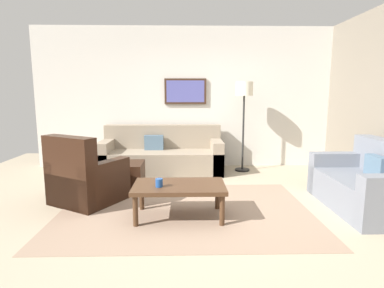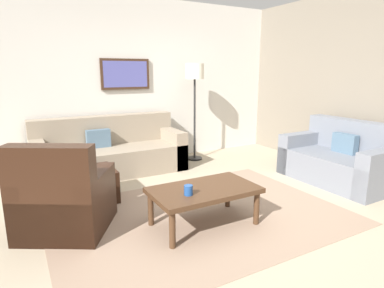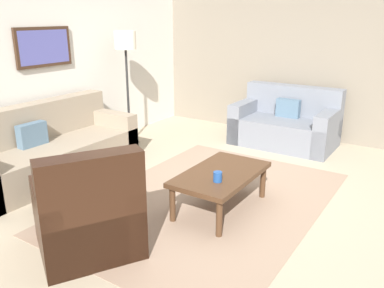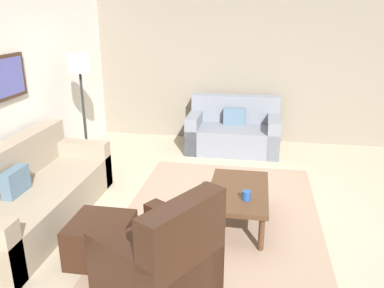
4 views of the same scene
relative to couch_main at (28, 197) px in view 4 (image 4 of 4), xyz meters
name	(u,v)px [view 4 (image 4 of 4)]	position (x,y,z in m)	size (l,w,h in m)	color
ground_plane	(220,218)	(0.44, -2.11, -0.30)	(8.00, 8.00, 0.00)	tan
stone_feature_panel	(239,62)	(3.44, -2.11, 1.10)	(0.12, 5.20, 2.80)	slate
area_rug	(220,218)	(0.44, -2.11, -0.29)	(3.18, 2.25, 0.01)	gray
couch_main	(28,197)	(0.00, 0.00, 0.00)	(2.27, 0.89, 0.88)	gray
couch_loveseat	(234,132)	(2.87, -2.08, 0.00)	(0.92, 1.51, 0.88)	slate
armchair_leather	(163,265)	(-0.94, -1.78, 0.01)	(1.10, 1.10, 0.95)	black
ottoman	(101,240)	(-0.52, -1.07, -0.10)	(0.56, 0.56, 0.40)	black
coffee_table	(238,194)	(0.37, -2.31, 0.06)	(1.10, 0.64, 0.41)	#472D1C
cup	(246,195)	(0.13, -2.40, 0.16)	(0.09, 0.09, 0.10)	#1E478C
lamp_standing	(80,75)	(1.56, -0.01, 1.11)	(0.32, 0.32, 1.71)	black
framed_artwork	(2,78)	(0.45, 0.41, 1.24)	(0.83, 0.04, 0.51)	#382316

